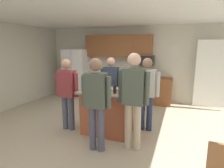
{
  "coord_description": "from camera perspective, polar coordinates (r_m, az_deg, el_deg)",
  "views": [
    {
      "loc": [
        1.75,
        -3.77,
        1.9
      ],
      "look_at": [
        0.27,
        0.19,
        1.05
      ],
      "focal_mm": 29.82,
      "sensor_mm": 36.0,
      "label": 1
    }
  ],
  "objects": [
    {
      "name": "glass_pilsner",
      "position": [
        4.1,
        5.04,
        -0.83
      ],
      "size": [
        0.07,
        0.07,
        0.15
      ],
      "color": "black",
      "rests_on": "kitchen_island"
    },
    {
      "name": "cabinet_run_lower",
      "position": [
        6.51,
        9.86,
        -1.68
      ],
      "size": [
        1.8,
        0.63,
        0.9
      ],
      "color": "brown",
      "rests_on": "ground"
    },
    {
      "name": "person_host_foreground",
      "position": [
        3.33,
        -4.87,
        -4.52
      ],
      "size": [
        0.57,
        0.23,
        1.71
      ],
      "rotation": [
        0.0,
        0.0,
        1.7
      ],
      "color": "#4C5166",
      "rests_on": "ground"
    },
    {
      "name": "serving_tray",
      "position": [
        4.09,
        -0.57,
        -1.56
      ],
      "size": [
        0.44,
        0.3,
        0.04
      ],
      "color": "#B7B7BC",
      "rests_on": "kitchen_island"
    },
    {
      "name": "kitchen_island",
      "position": [
        4.19,
        -1.45,
        -8.31
      ],
      "size": [
        1.15,
        0.85,
        0.96
      ],
      "color": "#AD5638",
      "rests_on": "ground"
    },
    {
      "name": "person_guest_right",
      "position": [
        3.37,
        6.59,
        -3.37
      ],
      "size": [
        0.57,
        0.24,
        1.79
      ],
      "rotation": [
        0.0,
        0.0,
        2.53
      ],
      "color": "tan",
      "rests_on": "ground"
    },
    {
      "name": "microwave_over_range",
      "position": [
        6.39,
        10.19,
        7.13
      ],
      "size": [
        0.56,
        0.4,
        0.32
      ],
      "primitive_type": "cube",
      "color": "black"
    },
    {
      "name": "person_guest_left",
      "position": [
        4.23,
        10.54,
        -1.7
      ],
      "size": [
        0.57,
        0.22,
        1.66
      ],
      "rotation": [
        0.0,
        0.0,
        -2.66
      ],
      "color": "#232D4C",
      "rests_on": "ground"
    },
    {
      "name": "person_guest_by_door",
      "position": [
        4.31,
        -13.57,
        -1.85
      ],
      "size": [
        0.57,
        0.22,
        1.63
      ],
      "rotation": [
        0.0,
        0.0,
        0.21
      ],
      "color": "#4C5166",
      "rests_on": "ground"
    },
    {
      "name": "back_wall",
      "position": [
        6.82,
        5.63,
        6.25
      ],
      "size": [
        6.4,
        0.1,
        2.6
      ],
      "primitive_type": "cube",
      "color": "beige",
      "rests_on": "ground"
    },
    {
      "name": "cabinet_run_upper",
      "position": [
        6.72,
        1.92,
        11.55
      ],
      "size": [
        2.4,
        0.38,
        0.75
      ],
      "color": "brown"
    },
    {
      "name": "glass_stout_tall",
      "position": [
        3.79,
        0.86,
        -1.68
      ],
      "size": [
        0.07,
        0.07,
        0.16
      ],
      "color": "black",
      "rests_on": "kitchen_island"
    },
    {
      "name": "ceiling",
      "position": [
        4.21,
        -4.63,
        20.9
      ],
      "size": [
        7.04,
        7.04,
        0.0
      ],
      "primitive_type": "plane",
      "color": "white"
    },
    {
      "name": "mug_blue_stoneware",
      "position": [
        4.23,
        -3.73,
        -0.78
      ],
      "size": [
        0.12,
        0.08,
        0.1
      ],
      "color": "white",
      "rests_on": "kitchen_island"
    },
    {
      "name": "french_door_window_panel",
      "position": [
        6.28,
        28.17,
        2.68
      ],
      "size": [
        0.9,
        0.06,
        2.0
      ],
      "primitive_type": "cube",
      "color": "white",
      "rests_on": "ground"
    },
    {
      "name": "tumbler_amber",
      "position": [
        3.86,
        3.02,
        -1.71
      ],
      "size": [
        0.06,
        0.06,
        0.13
      ],
      "color": "black",
      "rests_on": "kitchen_island"
    },
    {
      "name": "mug_ceramic_white",
      "position": [
        4.08,
        3.51,
        -1.17
      ],
      "size": [
        0.12,
        0.08,
        0.11
      ],
      "color": "white",
      "rests_on": "kitchen_island"
    },
    {
      "name": "person_elder_center",
      "position": [
        4.82,
        -0.31,
        -0.14
      ],
      "size": [
        0.57,
        0.22,
        1.63
      ],
      "rotation": [
        0.0,
        0.0,
        -1.31
      ],
      "color": "#232D4C",
      "rests_on": "ground"
    },
    {
      "name": "refrigerator",
      "position": [
        7.27,
        -10.76,
        3.29
      ],
      "size": [
        0.88,
        0.76,
        1.81
      ],
      "color": "white",
      "rests_on": "ground"
    },
    {
      "name": "glass_short_whisky",
      "position": [
        4.1,
        -5.09,
        -0.9
      ],
      "size": [
        0.07,
        0.07,
        0.14
      ],
      "color": "black",
      "rests_on": "kitchen_island"
    },
    {
      "name": "floor",
      "position": [
        4.57,
        -4.1,
        -13.25
      ],
      "size": [
        7.04,
        7.04,
        0.0
      ],
      "primitive_type": "plane",
      "color": "#B7A88E",
      "rests_on": "ground"
    }
  ]
}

